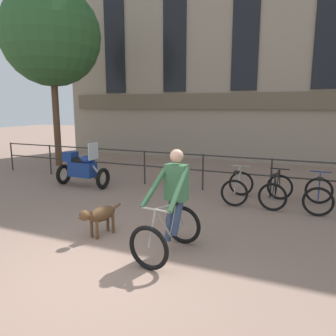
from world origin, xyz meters
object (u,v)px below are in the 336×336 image
Objects in this scene: parked_motorcycle at (82,168)px; parked_bicycle_mid_right at (319,195)px; parked_bicycle_near_lamp at (238,187)px; dog at (99,215)px; parked_bicycle_mid_left at (276,191)px; cyclist_with_bike at (171,208)px.

parked_bicycle_mid_right is (6.47, 0.35, -0.20)m from parked_motorcycle.
parked_bicycle_near_lamp is at bearing 1.86° from parked_bicycle_mid_right.
dog is 0.87× the size of parked_bicycle_mid_left.
cyclist_with_bike is at bearing 81.39° from parked_bicycle_near_lamp.
parked_bicycle_near_lamp is (0.38, 3.45, -0.41)m from cyclist_with_bike.
parked_bicycle_mid_right reaches higher than dog.
parked_bicycle_near_lamp is 0.94m from parked_bicycle_mid_left.
parked_bicycle_mid_right is at bearing 56.47° from dog.
parked_motorcycle is 1.40× the size of parked_bicycle_mid_right.
dog is 5.02m from parked_bicycle_mid_right.
parked_bicycle_near_lamp and parked_bicycle_mid_left have the same top height.
dog is 4.07m from parked_motorcycle.
dog is at bearing 43.79° from parked_bicycle_mid_right.
cyclist_with_bike is 3.72m from parked_bicycle_mid_left.
parked_bicycle_near_lamp is at bearing -85.11° from parked_motorcycle.
parked_bicycle_mid_left is at bearing 64.71° from dog.
dog is at bearing -137.11° from parked_motorcycle.
parked_bicycle_mid_left is (1.31, 3.45, -0.41)m from cyclist_with_bike.
dog is at bearing 54.01° from parked_bicycle_mid_left.
parked_motorcycle is 1.38× the size of parked_bicycle_mid_left.
parked_bicycle_mid_left is at bearing 1.86° from parked_bicycle_mid_right.
cyclist_with_bike reaches higher than parked_bicycle_mid_left.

